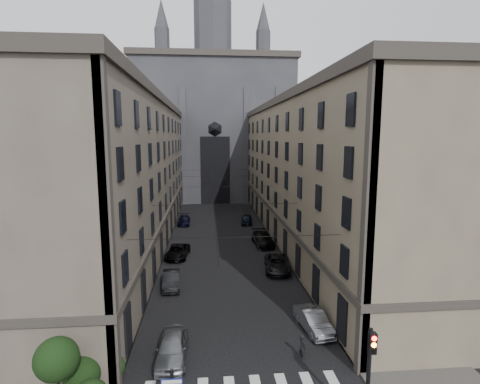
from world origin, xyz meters
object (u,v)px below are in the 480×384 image
object	(u,v)px
car_left_far	(184,220)
car_right_far	(247,219)
gothic_tower	(214,120)
car_left_midfar	(178,252)
car_right_near	(313,321)
car_right_midfar	(263,239)
pedestrian	(302,347)
car_right_midnear	(277,264)
traffic_light_right	(370,368)
car_left_near	(172,347)
car_left_midnear	(171,280)

from	to	relation	value
car_left_far	car_right_far	bearing A→B (deg)	-3.12
gothic_tower	car_left_midfar	size ratio (longest dim) A/B	11.34
car_left_midfar	car_right_near	xyz separation A→B (m)	(11.08, -17.65, 0.01)
car_right_midfar	pedestrian	distance (m)	25.13
car_right_near	car_right_midfar	bearing A→B (deg)	83.16
car_right_midnear	traffic_light_right	bearing A→B (deg)	-82.85
car_right_near	car_right_far	distance (m)	33.92
car_left_near	car_right_midnear	world-z (taller)	car_left_near
traffic_light_right	car_right_far	xyz separation A→B (m)	(-1.08, 43.36, -2.56)
car_left_midnear	car_right_midfar	world-z (taller)	car_right_midfar
car_left_midfar	car_right_near	distance (m)	20.84
car_right_midfar	traffic_light_right	bearing A→B (deg)	-93.31
gothic_tower	traffic_light_right	xyz separation A→B (m)	(5.60, -73.04, -14.51)
traffic_light_right	car_left_midnear	size ratio (longest dim) A/B	1.16
gothic_tower	pedestrian	xyz separation A→B (m)	(4.03, -66.96, -17.00)
car_left_near	car_left_midfar	bearing A→B (deg)	93.93
car_left_far	car_right_midfar	world-z (taller)	car_right_midfar
car_right_far	car_left_midfar	bearing A→B (deg)	-114.68
car_left_midfar	pedestrian	bearing A→B (deg)	-59.89
car_right_near	car_left_midfar	bearing A→B (deg)	114.19
car_right_far	pedestrian	distance (m)	37.29
car_left_far	car_right_midfar	bearing A→B (deg)	-49.87
car_left_midfar	car_right_midfar	bearing A→B (deg)	26.95
car_left_midfar	car_right_midnear	bearing A→B (deg)	-20.49
car_right_midnear	car_right_far	size ratio (longest dim) A/B	1.28
gothic_tower	car_right_near	world-z (taller)	gothic_tower
car_right_far	pedestrian	bearing A→B (deg)	-84.18
gothic_tower	car_left_far	world-z (taller)	gothic_tower
traffic_light_right	car_right_midnear	xyz separation A→B (m)	(-0.19, 21.73, -2.53)
car_left_midfar	car_right_far	distance (m)	19.01
gothic_tower	car_left_near	distance (m)	68.58
gothic_tower	car_left_midnear	world-z (taller)	gothic_tower
car_left_midnear	car_right_far	distance (m)	26.89
gothic_tower	car_right_near	bearing A→B (deg)	-84.85
car_left_midfar	car_right_midfar	distance (m)	11.41
car_left_near	car_left_far	xyz separation A→B (m)	(-1.36, 37.08, -0.13)
car_left_midfar	gothic_tower	bearing A→B (deg)	89.45
car_right_far	pedestrian	size ratio (longest dim) A/B	2.66
car_left_midnear	car_right_midfar	distance (m)	16.66
car_left_midnear	car_right_near	size ratio (longest dim) A/B	1.02
car_left_near	car_left_midnear	distance (m)	11.64
gothic_tower	car_right_far	bearing A→B (deg)	-81.33
car_left_midnear	car_right_far	bearing A→B (deg)	64.63
car_left_midnear	car_left_far	bearing A→B (deg)	86.63
car_left_far	car_left_midnear	bearing A→B (deg)	-89.97
car_left_near	car_left_midnear	world-z (taller)	car_left_near
gothic_tower	pedestrian	bearing A→B (deg)	-86.56
car_left_far	car_right_midnear	bearing A→B (deg)	-64.17
car_left_near	car_right_far	world-z (taller)	car_left_near
car_left_midfar	car_left_far	size ratio (longest dim) A/B	1.08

